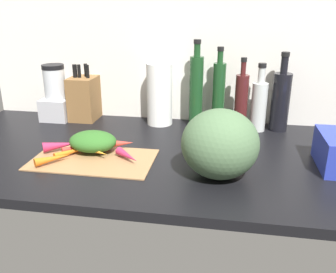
{
  "coord_description": "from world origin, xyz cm",
  "views": [
    {
      "loc": [
        21.49,
        -116.24,
        49.4
      ],
      "look_at": [
        3.99,
        -13.78,
        10.63
      ],
      "focal_mm": 39.0,
      "sensor_mm": 36.0,
      "label": 1
    }
  ],
  "objects_px": {
    "knife_block": "(84,98)",
    "carrot_7": "(128,156)",
    "carrot_5": "(78,150)",
    "winter_squash": "(220,144)",
    "carrot_6": "(53,159)",
    "carrot_4": "(61,145)",
    "bottle_0": "(196,90)",
    "cutting_board": "(93,159)",
    "paper_towel_roll": "(160,94)",
    "carrot_2": "(85,146)",
    "carrot_3": "(94,145)",
    "bottle_1": "(218,94)",
    "bottle_2": "(241,102)",
    "bottle_4": "(280,100)",
    "carrot_1": "(91,150)",
    "bottle_3": "(259,105)",
    "blender_appliance": "(56,96)",
    "carrot_0": "(119,143)"
  },
  "relations": [
    {
      "from": "carrot_4",
      "to": "cutting_board",
      "type": "bearing_deg",
      "value": -19.87
    },
    {
      "from": "carrot_7",
      "to": "winter_squash",
      "type": "bearing_deg",
      "value": -10.39
    },
    {
      "from": "carrot_5",
      "to": "winter_squash",
      "type": "distance_m",
      "value": 0.49
    },
    {
      "from": "bottle_0",
      "to": "bottle_1",
      "type": "distance_m",
      "value": 0.09
    },
    {
      "from": "paper_towel_roll",
      "to": "bottle_0",
      "type": "xyz_separation_m",
      "value": [
        0.15,
        -0.0,
        0.02
      ]
    },
    {
      "from": "carrot_2",
      "to": "blender_appliance",
      "type": "xyz_separation_m",
      "value": [
        -0.26,
        0.33,
        0.09
      ]
    },
    {
      "from": "carrot_3",
      "to": "carrot_4",
      "type": "xyz_separation_m",
      "value": [
        -0.11,
        -0.02,
        0.0
      ]
    },
    {
      "from": "carrot_1",
      "to": "bottle_3",
      "type": "distance_m",
      "value": 0.68
    },
    {
      "from": "cutting_board",
      "to": "carrot_2",
      "type": "relative_size",
      "value": 2.51
    },
    {
      "from": "winter_squash",
      "to": "bottle_4",
      "type": "xyz_separation_m",
      "value": [
        0.22,
        0.46,
        0.02
      ]
    },
    {
      "from": "knife_block",
      "to": "carrot_7",
      "type": "bearing_deg",
      "value": -53.63
    },
    {
      "from": "carrot_7",
      "to": "carrot_6",
      "type": "bearing_deg",
      "value": -165.18
    },
    {
      "from": "blender_appliance",
      "to": "bottle_2",
      "type": "bearing_deg",
      "value": -0.87
    },
    {
      "from": "carrot_1",
      "to": "winter_squash",
      "type": "bearing_deg",
      "value": -10.25
    },
    {
      "from": "cutting_board",
      "to": "paper_towel_roll",
      "type": "xyz_separation_m",
      "value": [
        0.14,
        0.41,
        0.12
      ]
    },
    {
      "from": "bottle_2",
      "to": "carrot_1",
      "type": "bearing_deg",
      "value": -144.22
    },
    {
      "from": "carrot_6",
      "to": "blender_appliance",
      "type": "height_order",
      "value": "blender_appliance"
    },
    {
      "from": "blender_appliance",
      "to": "bottle_1",
      "type": "bearing_deg",
      "value": 1.17
    },
    {
      "from": "carrot_4",
      "to": "carrot_5",
      "type": "height_order",
      "value": "carrot_4"
    },
    {
      "from": "carrot_4",
      "to": "bottle_1",
      "type": "relative_size",
      "value": 0.37
    },
    {
      "from": "carrot_3",
      "to": "bottle_0",
      "type": "relative_size",
      "value": 0.41
    },
    {
      "from": "carrot_3",
      "to": "bottle_4",
      "type": "distance_m",
      "value": 0.75
    },
    {
      "from": "bottle_3",
      "to": "carrot_6",
      "type": "bearing_deg",
      "value": -145.61
    },
    {
      "from": "carrot_6",
      "to": "bottle_3",
      "type": "distance_m",
      "value": 0.81
    },
    {
      "from": "cutting_board",
      "to": "knife_block",
      "type": "relative_size",
      "value": 1.65
    },
    {
      "from": "cutting_board",
      "to": "carrot_1",
      "type": "relative_size",
      "value": 2.6
    },
    {
      "from": "cutting_board",
      "to": "winter_squash",
      "type": "height_order",
      "value": "winter_squash"
    },
    {
      "from": "carrot_5",
      "to": "bottle_0",
      "type": "bearing_deg",
      "value": 46.0
    },
    {
      "from": "carrot_0",
      "to": "blender_appliance",
      "type": "xyz_separation_m",
      "value": [
        -0.37,
        0.3,
        0.08
      ]
    },
    {
      "from": "carrot_2",
      "to": "carrot_3",
      "type": "distance_m",
      "value": 0.04
    },
    {
      "from": "carrot_2",
      "to": "bottle_3",
      "type": "xyz_separation_m",
      "value": [
        0.61,
        0.33,
        0.09
      ]
    },
    {
      "from": "bottle_1",
      "to": "bottle_0",
      "type": "bearing_deg",
      "value": -178.6
    },
    {
      "from": "cutting_board",
      "to": "knife_block",
      "type": "bearing_deg",
      "value": 114.45
    },
    {
      "from": "carrot_7",
      "to": "bottle_2",
      "type": "bearing_deg",
      "value": 46.53
    },
    {
      "from": "blender_appliance",
      "to": "carrot_6",
      "type": "bearing_deg",
      "value": -66.31
    },
    {
      "from": "carrot_3",
      "to": "bottle_4",
      "type": "relative_size",
      "value": 0.46
    },
    {
      "from": "carrot_0",
      "to": "carrot_3",
      "type": "bearing_deg",
      "value": -158.86
    },
    {
      "from": "carrot_7",
      "to": "carrot_3",
      "type": "bearing_deg",
      "value": 156.0
    },
    {
      "from": "paper_towel_roll",
      "to": "bottle_3",
      "type": "bearing_deg",
      "value": -2.23
    },
    {
      "from": "carrot_6",
      "to": "carrot_3",
      "type": "bearing_deg",
      "value": 52.49
    },
    {
      "from": "carrot_2",
      "to": "bottle_0",
      "type": "bearing_deg",
      "value": 43.98
    },
    {
      "from": "carrot_0",
      "to": "bottle_2",
      "type": "distance_m",
      "value": 0.52
    },
    {
      "from": "carrot_3",
      "to": "bottle_2",
      "type": "distance_m",
      "value": 0.6
    },
    {
      "from": "carrot_5",
      "to": "carrot_3",
      "type": "bearing_deg",
      "value": 33.4
    },
    {
      "from": "carrot_4",
      "to": "bottle_0",
      "type": "xyz_separation_m",
      "value": [
        0.43,
        0.36,
        0.13
      ]
    },
    {
      "from": "bottle_0",
      "to": "bottle_1",
      "type": "relative_size",
      "value": 1.08
    },
    {
      "from": "paper_towel_roll",
      "to": "knife_block",
      "type": "bearing_deg",
      "value": 177.86
    },
    {
      "from": "carrot_1",
      "to": "paper_towel_roll",
      "type": "height_order",
      "value": "paper_towel_roll"
    },
    {
      "from": "blender_appliance",
      "to": "bottle_2",
      "type": "relative_size",
      "value": 0.83
    },
    {
      "from": "bottle_0",
      "to": "bottle_3",
      "type": "bearing_deg",
      "value": -2.99
    }
  ]
}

